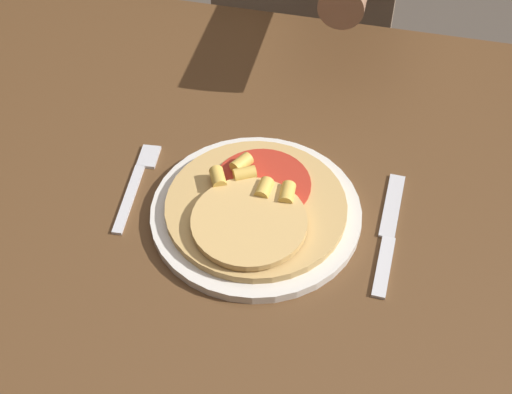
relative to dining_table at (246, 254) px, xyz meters
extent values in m
cube|color=brown|center=(0.00, 0.00, 0.09)|extent=(1.19, 0.97, 0.03)
cylinder|color=brown|center=(-0.53, 0.43, -0.29)|extent=(0.06, 0.06, 0.73)
cylinder|color=silver|center=(0.02, -0.01, 0.11)|extent=(0.29, 0.29, 0.01)
cylinder|color=tan|center=(0.02, -0.01, 0.12)|extent=(0.25, 0.25, 0.01)
cylinder|color=#B22D1E|center=(0.02, 0.03, 0.13)|extent=(0.14, 0.14, 0.00)
cylinder|color=tan|center=(0.02, -0.05, 0.14)|extent=(0.16, 0.16, 0.01)
cylinder|color=gold|center=(-0.04, 0.01, 0.14)|extent=(0.03, 0.04, 0.02)
cylinder|color=gold|center=(0.06, 0.01, 0.14)|extent=(0.02, 0.03, 0.02)
cylinder|color=gold|center=(0.03, 0.01, 0.14)|extent=(0.02, 0.03, 0.02)
cylinder|color=gold|center=(-0.02, 0.05, 0.14)|extent=(0.03, 0.04, 0.02)
cylinder|color=gold|center=(-0.01, 0.03, 0.14)|extent=(0.04, 0.03, 0.02)
cube|color=silver|center=(-0.17, -0.02, 0.11)|extent=(0.03, 0.13, 0.00)
cube|color=silver|center=(-0.17, 0.07, 0.11)|extent=(0.03, 0.05, 0.00)
cube|color=silver|center=(0.20, -0.06, 0.11)|extent=(0.02, 0.10, 0.00)
cube|color=silver|center=(0.20, 0.05, 0.11)|extent=(0.03, 0.12, 0.00)
cylinder|color=#2D2D38|center=(-0.11, 0.69, -0.40)|extent=(0.11, 0.11, 0.51)
cylinder|color=#2D2D38|center=(0.05, 0.69, -0.40)|extent=(0.11, 0.11, 0.51)
camera|label=1|loc=(0.17, -0.64, 0.86)|focal=50.00mm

